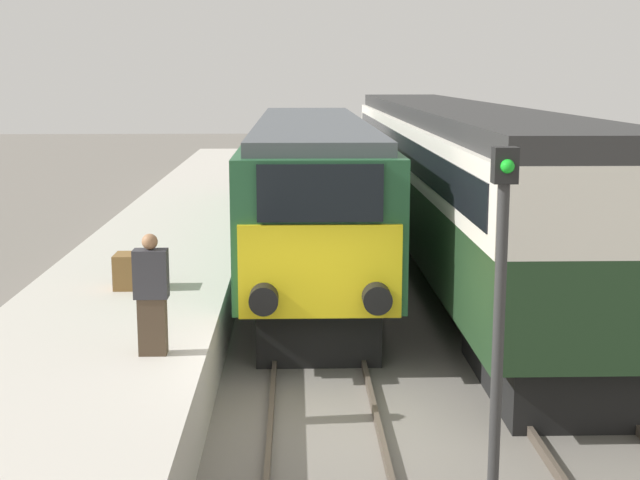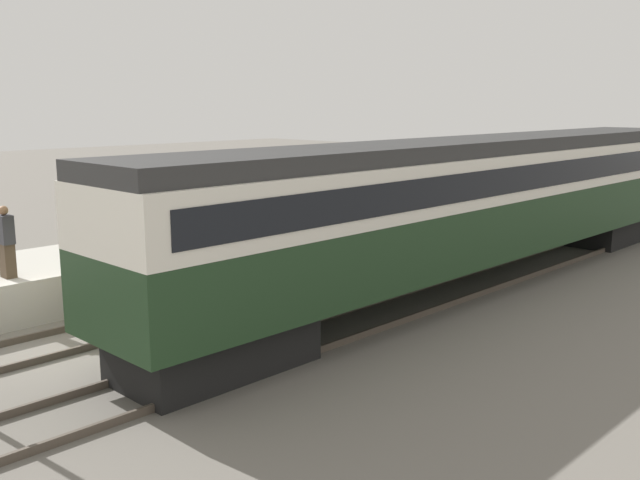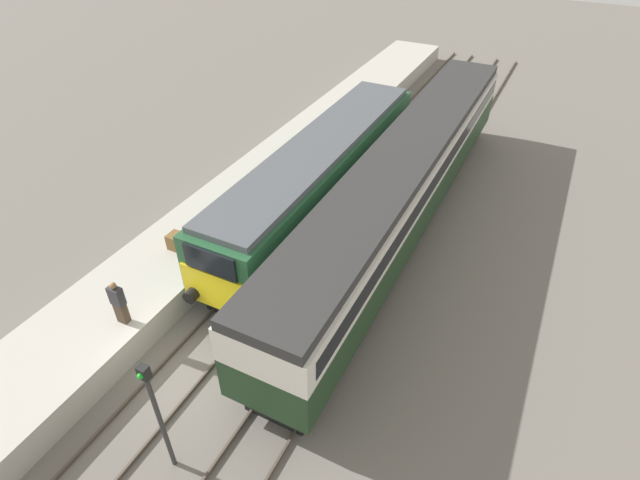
{
  "view_description": "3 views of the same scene",
  "coord_description": "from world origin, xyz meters",
  "px_view_note": "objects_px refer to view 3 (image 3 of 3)",
  "views": [
    {
      "loc": [
        -0.37,
        -11.22,
        4.66
      ],
      "look_at": [
        0.0,
        1.97,
        2.2
      ],
      "focal_mm": 50.0,
      "sensor_mm": 36.0,
      "label": 1
    },
    {
      "loc": [
        13.45,
        -6.09,
        4.86
      ],
      "look_at": [
        1.7,
        5.97,
        1.6
      ],
      "focal_mm": 40.0,
      "sensor_mm": 36.0,
      "label": 2
    },
    {
      "loc": [
        8.2,
        -6.88,
        12.64
      ],
      "look_at": [
        1.7,
        5.97,
        1.6
      ],
      "focal_mm": 28.0,
      "sensor_mm": 36.0,
      "label": 3
    }
  ],
  "objects_px": {
    "locomotive": "(320,177)",
    "signal_post": "(157,411)",
    "person_on_platform": "(119,303)",
    "passenger_carriage": "(404,179)",
    "luggage_crate": "(178,242)"
  },
  "relations": [
    {
      "from": "person_on_platform",
      "to": "luggage_crate",
      "type": "bearing_deg",
      "value": 103.24
    },
    {
      "from": "passenger_carriage",
      "to": "person_on_platform",
      "type": "bearing_deg",
      "value": -119.43
    },
    {
      "from": "locomotive",
      "to": "luggage_crate",
      "type": "relative_size",
      "value": 21.69
    },
    {
      "from": "signal_post",
      "to": "person_on_platform",
      "type": "bearing_deg",
      "value": 146.54
    },
    {
      "from": "person_on_platform",
      "to": "signal_post",
      "type": "height_order",
      "value": "signal_post"
    },
    {
      "from": "locomotive",
      "to": "person_on_platform",
      "type": "relative_size",
      "value": 9.42
    },
    {
      "from": "signal_post",
      "to": "passenger_carriage",
      "type": "bearing_deg",
      "value": 82.33
    },
    {
      "from": "person_on_platform",
      "to": "signal_post",
      "type": "bearing_deg",
      "value": -33.46
    },
    {
      "from": "person_on_platform",
      "to": "signal_post",
      "type": "distance_m",
      "value": 4.76
    },
    {
      "from": "passenger_carriage",
      "to": "luggage_crate",
      "type": "xyz_separation_m",
      "value": [
        -6.52,
        -6.3,
        -1.08
      ]
    },
    {
      "from": "locomotive",
      "to": "passenger_carriage",
      "type": "xyz_separation_m",
      "value": [
        3.4,
        0.8,
        0.36
      ]
    },
    {
      "from": "locomotive",
      "to": "signal_post",
      "type": "bearing_deg",
      "value": -81.82
    },
    {
      "from": "locomotive",
      "to": "person_on_platform",
      "type": "height_order",
      "value": "locomotive"
    },
    {
      "from": "person_on_platform",
      "to": "locomotive",
      "type": "bearing_deg",
      "value": 76.28
    },
    {
      "from": "locomotive",
      "to": "signal_post",
      "type": "xyz_separation_m",
      "value": [
        1.7,
        -11.82,
        0.29
      ]
    }
  ]
}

